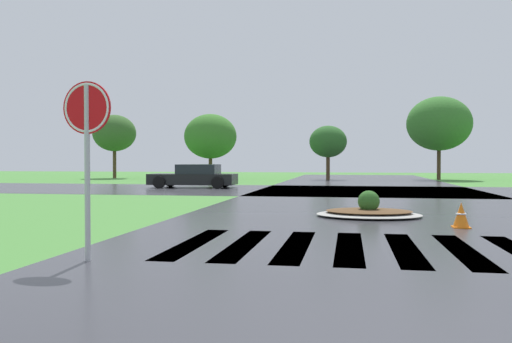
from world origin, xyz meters
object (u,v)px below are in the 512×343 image
object	(u,v)px
stop_sign	(87,128)
traffic_cone	(461,216)
median_island	(369,212)
car_blue_compact	(194,177)

from	to	relation	value
stop_sign	traffic_cone	xyz separation A→B (m)	(6.12, 4.90, -1.67)
median_island	car_blue_compact	bearing A→B (deg)	123.10
median_island	traffic_cone	bearing A→B (deg)	-45.85
stop_sign	median_island	xyz separation A→B (m)	(4.23, 6.84, -1.80)
car_blue_compact	traffic_cone	distance (m)	18.46
car_blue_compact	traffic_cone	xyz separation A→B (m)	(10.51, -15.17, -0.32)
car_blue_compact	median_island	bearing A→B (deg)	121.62
car_blue_compact	traffic_cone	world-z (taller)	car_blue_compact
stop_sign	traffic_cone	bearing A→B (deg)	43.05
stop_sign	traffic_cone	size ratio (longest dim) A/B	4.71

